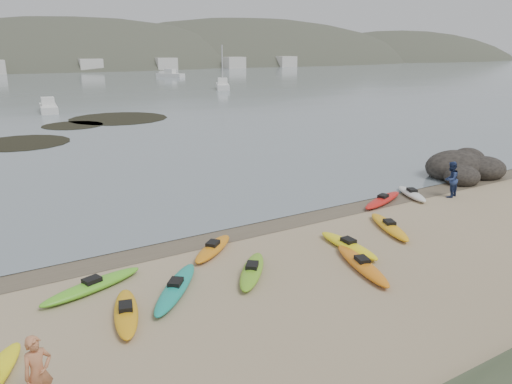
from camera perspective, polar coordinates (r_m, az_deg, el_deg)
ground at (r=22.71m, az=-0.00°, el=-3.63°), size 600.00×600.00×0.00m
wet_sand at (r=22.47m, az=0.40°, el=-3.85°), size 60.00×60.00×0.00m
kayaks at (r=18.99m, az=2.22°, el=-7.23°), size 22.68×8.85×0.34m
person_west at (r=12.53m, az=-23.64°, el=-18.42°), size 0.74×0.59×1.79m
person_east at (r=28.39m, az=21.38°, el=1.35°), size 1.08×0.93×1.93m
rock_cluster at (r=33.50m, az=22.63°, el=2.14°), size 5.50×4.08×1.97m
kelp_mats at (r=53.78m, az=-18.62°, el=7.22°), size 20.38×19.39×0.04m
moored_boats at (r=95.19m, az=-23.83°, el=10.64°), size 81.83×66.50×1.24m
far_hills at (r=219.37m, az=-18.38°, el=9.32°), size 550.00×135.00×80.00m
far_town at (r=164.18m, az=-26.30°, el=12.69°), size 199.00×5.00×4.00m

